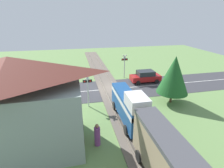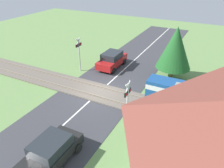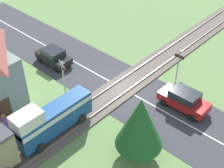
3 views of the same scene
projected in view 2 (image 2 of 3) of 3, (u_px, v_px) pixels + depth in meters
The scene contains 9 objects.
ground_plane at pixel (99, 93), 18.59m from camera, with size 60.00×60.00×0.00m, color #66894C.
road_surface at pixel (99, 93), 18.58m from camera, with size 48.00×6.40×0.02m.
track_bed at pixel (99, 92), 18.55m from camera, with size 2.80×48.00×0.24m.
car_near_crossing at pixel (112, 60), 22.87m from camera, with size 4.06×1.91×1.63m.
car_far_side at pixel (51, 151), 11.79m from camera, with size 3.67×1.91×1.50m.
crossing_signal_west_approach at pixel (79, 50), 21.42m from camera, with size 0.90×0.18×3.46m.
crossing_signal_east_approach at pixel (127, 100), 13.63m from camera, with size 0.90×0.18×3.46m.
pedestrian_by_station at pixel (223, 147), 12.07m from camera, with size 0.42×0.42×1.71m.
tree_roadside_hedge at pixel (175, 48), 19.55m from camera, with size 3.18×3.18×4.97m.
Camera 2 is at (13.62, 8.28, 9.66)m, focal length 35.00 mm.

